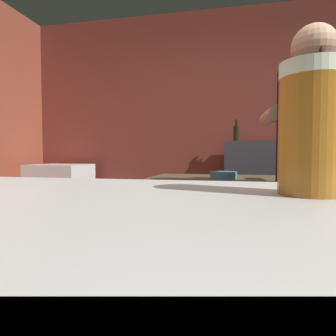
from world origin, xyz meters
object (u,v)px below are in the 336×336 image
mini_fridge (61,206)px  mixing_bowl (224,175)px  pint_glass_far (311,129)px  bottle_olive_oil (287,131)px  bartender (312,171)px  bottle_hot_sauce (237,133)px

mini_fridge → mixing_bowl: size_ratio=5.59×
mixing_bowl → pint_glass_far: size_ratio=1.15×
mixing_bowl → bottle_olive_oil: (0.58, 1.20, 0.36)m
bartender → bottle_olive_oil: bartender is taller
bartender → pint_glass_far: 1.29m
mini_fridge → bottle_olive_oil: bearing=2.7°
bartender → bottle_olive_oil: 1.59m
pint_glass_far → bottle_hot_sauce: 2.93m
mixing_bowl → pint_glass_far: (0.14, -1.60, 0.17)m
pint_glass_far → bottle_olive_oil: size_ratio=0.58×
bartender → mixing_bowl: bearing=48.5°
mini_fridge → bottle_olive_oil: 2.58m
mini_fridge → bartender: size_ratio=0.56×
pint_glass_far → mini_fridge: bearing=126.7°
bottle_hot_sauce → mini_fridge: bearing=-172.9°
mini_fridge → mixing_bowl: mixing_bowl is taller
bartender → mixing_bowl: bartender is taller
mixing_bowl → pint_glass_far: 1.61m
bartender → bottle_hot_sauce: bartender is taller
mixing_bowl → bottle_hot_sauce: bearing=86.0°
mini_fridge → pint_glass_far: pint_glass_far is taller
bottle_olive_oil → bottle_hot_sauce: 0.51m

